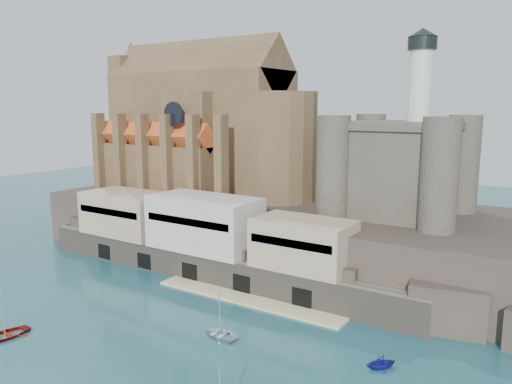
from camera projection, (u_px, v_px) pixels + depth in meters
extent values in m
plane|color=#194954|center=(146.00, 347.00, 57.55)|extent=(300.00, 300.00, 0.00)
cube|color=#2B2520|center=(306.00, 232.00, 89.73)|extent=(100.00, 34.00, 10.00)
cube|color=#2B2520|center=(93.00, 233.00, 96.86)|extent=(9.00, 5.00, 6.00)
cube|color=#2B2520|center=(152.00, 246.00, 88.26)|extent=(9.00, 5.00, 6.00)
cube|color=#2B2520|center=(230.00, 262.00, 79.13)|extent=(9.00, 5.00, 6.00)
cube|color=#2B2520|center=(328.00, 282.00, 70.00)|extent=(9.00, 5.00, 6.00)
cube|color=#2B2520|center=(447.00, 307.00, 61.40)|extent=(9.00, 5.00, 6.00)
cube|color=#6B6156|center=(211.00, 265.00, 80.04)|extent=(70.00, 6.00, 4.50)
cube|color=beige|center=(247.00, 299.00, 71.31)|extent=(30.00, 4.00, 0.40)
cube|color=black|center=(105.00, 252.00, 89.58)|extent=(3.00, 0.40, 2.60)
cube|color=black|center=(145.00, 261.00, 84.21)|extent=(3.00, 0.40, 2.60)
cube|color=black|center=(190.00, 271.00, 78.83)|extent=(3.00, 0.40, 2.60)
cube|color=black|center=(242.00, 284.00, 73.46)|extent=(3.00, 0.40, 2.60)
cube|color=black|center=(302.00, 298.00, 68.09)|extent=(3.00, 0.40, 2.60)
cube|color=tan|center=(127.00, 213.00, 90.59)|extent=(16.00, 9.00, 7.50)
cube|color=#BCB6AE|center=(205.00, 223.00, 80.84)|extent=(18.00, 9.00, 8.50)
cube|color=tan|center=(303.00, 244.00, 71.29)|extent=(14.00, 8.00, 7.00)
cube|color=#503C25|center=(199.00, 133.00, 102.45)|extent=(38.00, 14.00, 24.00)
cube|color=#503C25|center=(198.00, 73.00, 100.41)|extent=(38.00, 13.01, 13.01)
cylinder|color=#503C25|center=(279.00, 146.00, 92.59)|extent=(14.00, 14.00, 20.00)
cube|color=#503C25|center=(215.00, 143.00, 100.65)|extent=(10.00, 20.00, 20.00)
cube|color=#503C25|center=(153.00, 170.00, 97.95)|extent=(28.00, 5.00, 10.00)
cube|color=#503C25|center=(213.00, 161.00, 113.64)|extent=(28.00, 5.00, 10.00)
cube|color=#BD4C20|center=(152.00, 136.00, 96.82)|extent=(28.00, 5.66, 5.66)
cube|color=#BD4C20|center=(213.00, 132.00, 112.52)|extent=(28.00, 5.66, 5.66)
cube|color=#503C25|center=(134.00, 121.00, 112.32)|extent=(4.00, 10.00, 28.00)
cylinder|color=black|center=(173.00, 114.00, 89.67)|extent=(4.40, 0.30, 4.40)
cube|color=#503C25|center=(99.00, 153.00, 101.41)|extent=(1.60, 2.20, 16.00)
cube|color=#503C25|center=(121.00, 154.00, 98.08)|extent=(1.60, 2.20, 16.00)
cube|color=#503C25|center=(143.00, 156.00, 94.75)|extent=(1.60, 2.20, 16.00)
cube|color=#503C25|center=(167.00, 158.00, 91.41)|extent=(1.60, 2.20, 16.00)
cube|color=#503C25|center=(193.00, 160.00, 88.08)|extent=(1.60, 2.20, 16.00)
cube|color=#503C25|center=(221.00, 162.00, 84.75)|extent=(1.60, 2.20, 16.00)
cube|color=#423D33|center=(399.00, 172.00, 79.92)|extent=(16.00, 16.00, 14.00)
cube|color=#423D33|center=(402.00, 125.00, 78.65)|extent=(17.00, 17.00, 1.20)
cylinder|color=#423D33|center=(333.00, 167.00, 77.44)|extent=(5.20, 5.20, 16.00)
cylinder|color=#423D33|center=(439.00, 175.00, 68.84)|extent=(5.20, 5.20, 16.00)
cylinder|color=#423D33|center=(369.00, 158.00, 90.65)|extent=(5.20, 5.20, 16.00)
cylinder|color=#423D33|center=(463.00, 164.00, 82.06)|extent=(5.20, 5.20, 16.00)
cylinder|color=silver|center=(420.00, 89.00, 78.28)|extent=(3.60, 3.60, 12.00)
cylinder|color=black|center=(422.00, 43.00, 77.08)|extent=(4.40, 4.40, 2.00)
cone|color=black|center=(423.00, 32.00, 76.81)|extent=(4.60, 4.60, 1.40)
imported|color=#8E0D06|center=(5.00, 337.00, 59.93)|extent=(4.16, 1.62, 5.67)
imported|color=silver|center=(220.00, 336.00, 60.29)|extent=(1.50, 3.69, 5.02)
imported|color=navy|center=(381.00, 368.00, 52.92)|extent=(3.40, 3.27, 3.41)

